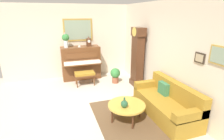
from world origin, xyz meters
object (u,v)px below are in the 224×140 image
object	(u,v)px
couch	(167,103)
green_jug	(124,104)
mantel_clock	(89,42)
coffee_table	(127,105)
teacup	(79,46)
grandfather_clock	(137,59)
flower_vase	(66,39)
piano_bench	(85,74)
piano	(81,63)
potted_plant	(115,74)

from	to	relation	value
couch	green_jug	xyz separation A→B (m)	(0.02, -1.15, 0.19)
couch	mantel_clock	xyz separation A→B (m)	(-3.34, -1.26, 1.11)
couch	coffee_table	xyz separation A→B (m)	(-0.09, -1.04, 0.07)
couch	teacup	bearing A→B (deg)	-153.72
grandfather_clock	mantel_clock	xyz separation A→B (m)	(-1.33, -1.41, 0.46)
flower_vase	mantel_clock	bearing A→B (deg)	89.97
piano_bench	mantel_clock	size ratio (longest dim) A/B	1.84
piano	green_jug	world-z (taller)	piano
coffee_table	potted_plant	size ratio (longest dim) A/B	1.57
green_jug	potted_plant	world-z (taller)	green_jug
grandfather_clock	couch	world-z (taller)	grandfather_clock
flower_vase	green_jug	bearing A→B (deg)	15.94
piano	grandfather_clock	bearing A→B (deg)	52.57
piano	coffee_table	bearing A→B (deg)	9.65
flower_vase	green_jug	distance (m)	3.65
teacup	mantel_clock	bearing A→B (deg)	96.33
flower_vase	piano_bench	bearing A→B (deg)	33.85
piano_bench	potted_plant	distance (m)	1.11
mantel_clock	coffee_table	bearing A→B (deg)	3.82
coffee_table	green_jug	xyz separation A→B (m)	(0.10, -0.10, 0.12)
couch	teacup	xyz separation A→B (m)	(-3.30, -1.63, 0.96)
green_jug	flower_vase	bearing A→B (deg)	-164.06
grandfather_clock	piano_bench	bearing A→B (deg)	-108.19
coffee_table	teacup	size ratio (longest dim) A/B	7.59
grandfather_clock	potted_plant	world-z (taller)	grandfather_clock
coffee_table	piano	bearing A→B (deg)	-170.35
teacup	green_jug	size ratio (longest dim) A/B	0.48
grandfather_clock	green_jug	distance (m)	2.44
couch	mantel_clock	bearing A→B (deg)	-159.30
coffee_table	piano_bench	bearing A→B (deg)	-167.50
grandfather_clock	mantel_clock	distance (m)	1.99
grandfather_clock	mantel_clock	bearing A→B (deg)	-133.40
piano	teacup	world-z (taller)	teacup
teacup	potted_plant	xyz separation A→B (m)	(0.86, 1.13, -0.95)
mantel_clock	piano	bearing A→B (deg)	-90.49
grandfather_clock	couch	xyz separation A→B (m)	(2.00, -0.15, -0.65)
piano	mantel_clock	size ratio (longest dim) A/B	3.79
couch	mantel_clock	world-z (taller)	mantel_clock
teacup	coffee_table	bearing A→B (deg)	10.31
piano_bench	mantel_clock	world-z (taller)	mantel_clock
grandfather_clock	potted_plant	size ratio (longest dim) A/B	3.62
piano_bench	green_jug	size ratio (longest dim) A/B	2.92
piano_bench	flower_vase	size ratio (longest dim) A/B	1.21
piano_bench	coffee_table	world-z (taller)	piano_bench
grandfather_clock	coffee_table	bearing A→B (deg)	-31.95
piano_bench	piano	bearing A→B (deg)	-179.92
couch	potted_plant	world-z (taller)	couch
grandfather_clock	couch	size ratio (longest dim) A/B	1.07
piano	potted_plant	distance (m)	1.45
piano_bench	potted_plant	bearing A→B (deg)	82.92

